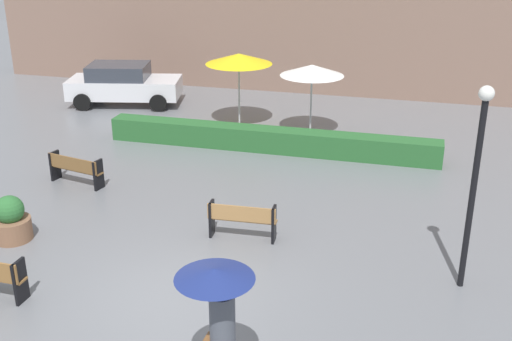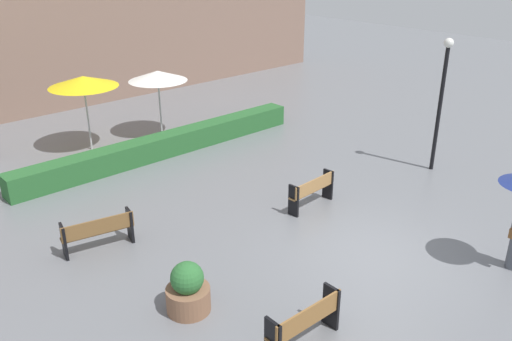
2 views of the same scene
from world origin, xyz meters
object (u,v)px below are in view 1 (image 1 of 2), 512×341
object	(u,v)px
patio_umbrella_white	(312,70)
parked_car	(123,84)
pedestrian_with_umbrella	(219,310)
bench_far_left	(75,168)
lamp_post	(476,169)
planter_pot	(11,221)
patio_umbrella_yellow	(239,59)
bench_mid_center	(242,218)

from	to	relation	value
patio_umbrella_white	parked_car	size ratio (longest dim) A/B	0.53
patio_umbrella_white	parked_car	distance (m)	7.98
pedestrian_with_umbrella	parked_car	bearing A→B (deg)	120.72
bench_far_left	lamp_post	bearing A→B (deg)	-14.77
planter_pot	lamp_post	distance (m)	9.89
patio_umbrella_yellow	parked_car	world-z (taller)	patio_umbrella_yellow
lamp_post	patio_umbrella_yellow	bearing A→B (deg)	129.10
lamp_post	parked_car	bearing A→B (deg)	139.95
patio_umbrella_white	lamp_post	bearing A→B (deg)	-61.40
planter_pot	parked_car	bearing A→B (deg)	102.93
parked_car	lamp_post	bearing A→B (deg)	-40.05
pedestrian_with_umbrella	patio_umbrella_white	distance (m)	12.47
bench_mid_center	patio_umbrella_yellow	xyz separation A→B (m)	(-2.38, 7.94, 1.84)
pedestrian_with_umbrella	lamp_post	xyz separation A→B (m)	(3.62, 4.13, 0.96)
planter_pot	lamp_post	bearing A→B (deg)	3.42
bench_far_left	patio_umbrella_white	xyz separation A→B (m)	(5.37, 5.68, 1.72)
lamp_post	bench_far_left	bearing A→B (deg)	165.23
planter_pot	patio_umbrella_white	xyz separation A→B (m)	(5.14, 8.86, 1.75)
pedestrian_with_umbrella	lamp_post	size ratio (longest dim) A/B	0.54
planter_pot	lamp_post	xyz separation A→B (m)	(9.66, 0.58, 2.01)
bench_mid_center	planter_pot	size ratio (longest dim) A/B	1.48
planter_pot	bench_far_left	bearing A→B (deg)	94.09
parked_car	bench_far_left	bearing A→B (deg)	-73.52
bench_far_left	bench_mid_center	bearing A→B (deg)	-19.56
bench_far_left	patio_umbrella_white	bearing A→B (deg)	46.58
pedestrian_with_umbrella	lamp_post	world-z (taller)	lamp_post
planter_pot	bench_mid_center	bearing A→B (deg)	15.03
bench_mid_center	parked_car	world-z (taller)	parked_car
bench_far_left	pedestrian_with_umbrella	size ratio (longest dim) A/B	0.76
lamp_post	patio_umbrella_white	size ratio (longest dim) A/B	1.69
bench_mid_center	pedestrian_with_umbrella	world-z (taller)	pedestrian_with_umbrella
bench_far_left	parked_car	size ratio (longest dim) A/B	0.37
bench_mid_center	parked_car	distance (m)	12.03
bench_far_left	patio_umbrella_yellow	distance (m)	6.97
pedestrian_with_umbrella	patio_umbrella_yellow	xyz separation A→B (m)	(-3.45, 12.83, 0.85)
bench_far_left	planter_pot	size ratio (longest dim) A/B	1.58
bench_mid_center	lamp_post	xyz separation A→B (m)	(4.69, -0.76, 1.95)
lamp_post	patio_umbrella_yellow	distance (m)	11.21
planter_pot	parked_car	size ratio (longest dim) A/B	0.23
lamp_post	patio_umbrella_white	distance (m)	9.44
bench_far_left	patio_umbrella_yellow	size ratio (longest dim) A/B	0.66
parked_car	planter_pot	bearing A→B (deg)	-77.07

